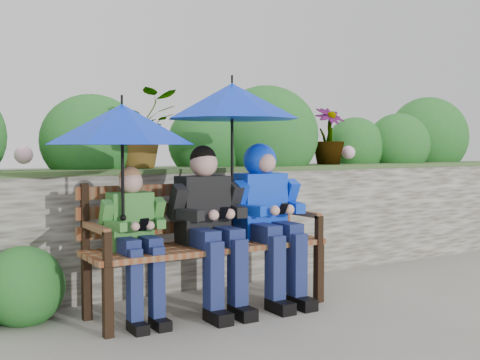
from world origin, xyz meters
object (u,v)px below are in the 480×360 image
boy_left (135,233)px  umbrella_left (122,124)px  umbrella_right (232,101)px  park_bench (204,236)px  boy_middle (210,219)px  boy_right (267,208)px

boy_left → umbrella_left: (-0.10, -0.03, 0.74)m
umbrella_left → umbrella_right: bearing=5.6°
park_bench → umbrella_right: (0.24, -0.02, 1.01)m
umbrella_left → umbrella_right: size_ratio=0.99×
boy_left → boy_middle: size_ratio=0.88×
boy_right → park_bench: bearing=171.0°
boy_right → umbrella_right: size_ratio=1.21×
umbrella_left → umbrella_right: 0.93m
park_bench → boy_right: boy_right is taller
boy_left → umbrella_right: 1.24m
umbrella_right → boy_left: bearing=-175.7°
boy_left → boy_right: (1.09, -0.00, 0.12)m
boy_left → boy_middle: bearing=-1.5°
boy_right → umbrella_left: bearing=-178.8°
boy_left → umbrella_right: (0.81, 0.06, 0.94)m
umbrella_left → boy_left: bearing=16.5°
boy_left → umbrella_left: umbrella_left is taller
boy_left → boy_middle: 0.58m
boy_right → umbrella_right: 0.87m
boy_left → boy_middle: boy_middle is taller
park_bench → boy_left: boy_left is taller
boy_middle → umbrella_left: size_ratio=1.20×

